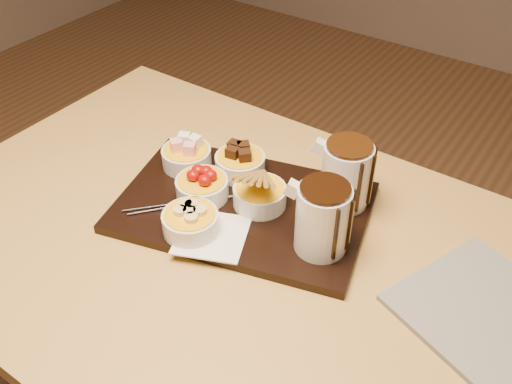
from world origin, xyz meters
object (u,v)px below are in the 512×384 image
Objects in this scene: bowl_strawberries at (202,188)px; newspaper at (502,326)px; dining_table at (233,277)px; pitcher_dark_chocolate at (322,219)px; pitcher_milk_chocolate at (346,175)px; serving_board at (243,207)px.

bowl_strawberries is 0.56m from newspaper.
newspaper is (0.56, 0.03, -0.03)m from bowl_strawberries.
newspaper reaches higher than dining_table.
pitcher_dark_chocolate reaches higher than newspaper.
newspaper is at bearing 9.93° from dining_table.
pitcher_dark_chocolate is at bearing -155.19° from newspaper.
newspaper is (0.31, 0.02, -0.08)m from pitcher_dark_chocolate.
bowl_strawberries is 0.80× the size of pitcher_milk_chocolate.
pitcher_milk_chocolate is at bearing 31.23° from bowl_strawberries.
pitcher_dark_chocolate is (0.17, -0.02, 0.07)m from serving_board.
serving_board is 3.70× the size of pitcher_milk_chocolate.
serving_board is at bearing -158.20° from pitcher_milk_chocolate.
bowl_strawberries is at bearing -155.94° from newspaper.
serving_board is 4.60× the size of bowl_strawberries.
dining_table is at bearing -138.14° from pitcher_milk_chocolate.
dining_table is 0.24m from pitcher_dark_chocolate.
pitcher_dark_chocolate is at bearing -94.40° from pitcher_milk_chocolate.
pitcher_dark_chocolate is at bearing -19.98° from serving_board.
pitcher_dark_chocolate reaches higher than serving_board.
pitcher_dark_chocolate is (0.25, 0.01, 0.04)m from bowl_strawberries.
pitcher_dark_chocolate is at bearing 2.19° from bowl_strawberries.
pitcher_milk_chocolate is (-0.02, 0.13, 0.00)m from pitcher_dark_chocolate.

